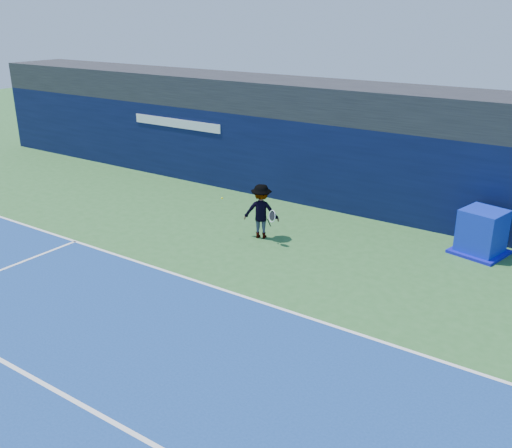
# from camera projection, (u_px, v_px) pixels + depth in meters

# --- Properties ---
(ground) EXTENTS (80.00, 80.00, 0.00)m
(ground) POSITION_uv_depth(u_px,v_px,m) (114.00, 334.00, 12.45)
(ground) COLOR #2F662D
(ground) RESTS_ON ground
(baseline) EXTENTS (24.00, 0.10, 0.01)m
(baseline) POSITION_uv_depth(u_px,v_px,m) (202.00, 283.00, 14.76)
(baseline) COLOR white
(baseline) RESTS_ON ground
(service_line) EXTENTS (24.00, 0.10, 0.01)m
(service_line) POSITION_uv_depth(u_px,v_px,m) (35.00, 379.00, 10.90)
(service_line) COLOR white
(service_line) RESTS_ON ground
(stadium_band) EXTENTS (36.00, 3.00, 1.20)m
(stadium_band) POSITION_uv_depth(u_px,v_px,m) (352.00, 102.00, 20.07)
(stadium_band) COLOR black
(stadium_band) RESTS_ON back_wall_assembly
(back_wall_assembly) EXTENTS (36.00, 1.03, 3.00)m
(back_wall_assembly) POSITION_uv_depth(u_px,v_px,m) (336.00, 166.00, 20.03)
(back_wall_assembly) COLOR black
(back_wall_assembly) RESTS_ON ground
(equipment_cart) EXTENTS (1.64, 1.64, 1.32)m
(equipment_cart) POSITION_uv_depth(u_px,v_px,m) (482.00, 234.00, 16.40)
(equipment_cart) COLOR #0C21B2
(equipment_cart) RESTS_ON ground
(tennis_player) EXTENTS (1.38, 1.02, 1.71)m
(tennis_player) POSITION_uv_depth(u_px,v_px,m) (261.00, 211.00, 17.47)
(tennis_player) COLOR silver
(tennis_player) RESTS_ON ground
(tennis_ball) EXTENTS (0.06, 0.06, 0.06)m
(tennis_ball) POSITION_uv_depth(u_px,v_px,m) (222.00, 198.00, 17.32)
(tennis_ball) COLOR #CAD517
(tennis_ball) RESTS_ON ground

